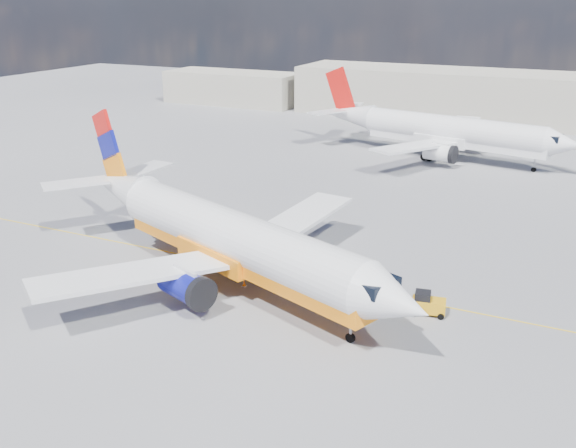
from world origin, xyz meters
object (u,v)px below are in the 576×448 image
at_px(traffic_cone, 244,283).
at_px(second_jet, 444,131).
at_px(gse_tug, 428,304).
at_px(main_jet, 227,237).

bearing_deg(traffic_cone, second_jet, 84.47).
bearing_deg(gse_tug, main_jet, 175.35).
bearing_deg(second_jet, gse_tug, -67.76).
distance_m(second_jet, traffic_cone, 45.48).
distance_m(main_jet, traffic_cone, 3.70).
height_order(main_jet, second_jet, main_jet).
xyz_separation_m(gse_tug, traffic_cone, (-13.20, -1.52, -0.51)).
bearing_deg(traffic_cone, main_jet, 179.02).
bearing_deg(main_jet, second_jet, 103.43).
bearing_deg(traffic_cone, gse_tug, 6.57).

